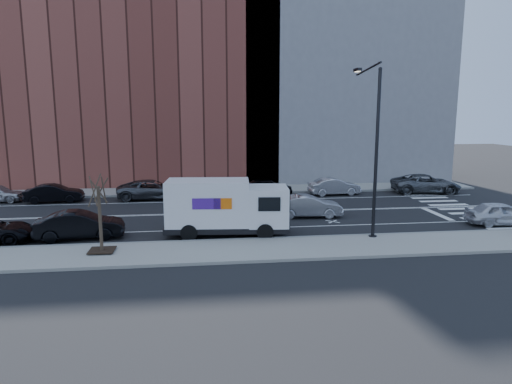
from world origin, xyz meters
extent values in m
plane|color=black|center=(0.00, 0.00, 0.00)|extent=(120.00, 120.00, 0.00)
cube|color=gray|center=(0.00, -8.80, 0.07)|extent=(44.00, 3.60, 0.15)
cube|color=gray|center=(0.00, 8.80, 0.07)|extent=(44.00, 3.60, 0.15)
cube|color=gray|center=(0.00, -7.00, 0.08)|extent=(44.00, 0.25, 0.17)
cube|color=gray|center=(0.00, 7.00, 0.08)|extent=(44.00, 0.25, 0.17)
cube|color=brown|center=(-8.00, 15.60, 11.00)|extent=(26.00, 10.00, 22.00)
cube|color=slate|center=(12.00, 15.60, 13.00)|extent=(20.00, 10.00, 26.00)
cylinder|color=black|center=(7.00, -7.40, 4.50)|extent=(0.18, 0.18, 9.00)
cylinder|color=black|center=(7.00, -7.40, 0.10)|extent=(0.44, 0.44, 0.20)
sphere|color=black|center=(7.00, -7.40, 8.95)|extent=(0.20, 0.20, 0.20)
cylinder|color=black|center=(7.00, -5.70, 9.10)|extent=(0.11, 3.49, 0.48)
cube|color=black|center=(7.00, -4.00, 9.20)|extent=(0.25, 0.80, 0.18)
cube|color=#FFF2CC|center=(7.00, -4.00, 9.10)|extent=(0.18, 0.55, 0.03)
cube|color=black|center=(-7.00, -8.40, 0.23)|extent=(1.20, 1.20, 0.04)
cylinder|color=#382B1E|center=(-7.00, -8.40, 1.75)|extent=(0.16, 0.16, 3.20)
cylinder|color=#382B1E|center=(-6.75, -8.40, 3.15)|extent=(0.06, 0.80, 1.44)
cylinder|color=#382B1E|center=(-6.92, -8.16, 3.15)|extent=(0.81, 0.31, 1.19)
cylinder|color=#382B1E|center=(-7.20, -8.25, 3.15)|extent=(0.58, 0.76, 1.50)
cylinder|color=#382B1E|center=(-7.20, -8.55, 3.15)|extent=(0.47, 0.61, 1.37)
cylinder|color=#382B1E|center=(-6.92, -8.64, 3.15)|extent=(0.72, 0.29, 1.13)
cube|color=black|center=(-0.85, -5.60, 0.48)|extent=(6.81, 2.81, 0.32)
cube|color=silver|center=(1.49, -5.80, 1.66)|extent=(2.33, 2.48, 2.14)
cube|color=black|center=(2.58, -5.90, 1.98)|extent=(0.24, 1.98, 1.02)
cube|color=black|center=(1.39, -6.97, 1.98)|extent=(1.18, 0.14, 0.75)
cube|color=black|center=(1.59, -4.64, 1.98)|extent=(1.18, 0.14, 0.75)
cube|color=black|center=(2.54, -5.89, 0.59)|extent=(0.35, 2.15, 0.37)
cube|color=silver|center=(-1.81, -5.52, 1.87)|extent=(4.68, 2.74, 2.46)
cube|color=#47198C|center=(-1.92, -6.71, 2.03)|extent=(1.50, 0.15, 0.59)
cube|color=orange|center=(-1.06, -6.79, 2.03)|extent=(0.96, 0.10, 0.59)
cube|color=#47198C|center=(-1.71, -4.32, 2.03)|extent=(1.50, 0.15, 0.59)
cube|color=orange|center=(-0.86, -4.40, 2.03)|extent=(0.96, 0.10, 0.59)
cylinder|color=black|center=(1.19, -6.85, 0.45)|extent=(0.92, 0.38, 0.90)
cylinder|color=black|center=(1.37, -4.72, 0.45)|extent=(0.92, 0.38, 0.90)
cylinder|color=black|center=(-2.87, -6.50, 0.45)|extent=(0.92, 0.38, 0.90)
cylinder|color=black|center=(-2.68, -4.37, 0.45)|extent=(0.92, 0.38, 0.90)
imported|color=black|center=(-13.22, 5.34, 0.69)|extent=(4.32, 1.85, 1.38)
imported|color=#44464B|center=(-5.96, 5.81, 0.75)|extent=(5.48, 2.68, 1.50)
imported|color=navy|center=(-0.89, 5.76, 0.76)|extent=(5.32, 2.32, 1.52)
imported|color=black|center=(3.20, 6.03, 0.72)|extent=(4.25, 1.77, 1.44)
imported|color=#B1B0B6|center=(8.80, 5.73, 0.70)|extent=(4.36, 1.84, 1.40)
imported|color=#53565B|center=(16.80, 5.73, 0.78)|extent=(5.93, 3.30, 1.57)
imported|color=#9C9CA1|center=(4.77, -1.83, 0.72)|extent=(4.45, 1.76, 1.44)
imported|color=black|center=(-8.73, -5.37, 0.76)|extent=(4.76, 2.07, 1.52)
imported|color=silver|center=(15.91, -5.35, 0.70)|extent=(4.28, 2.06, 1.41)
camera|label=1|loc=(-2.25, -30.32, 6.84)|focal=32.00mm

